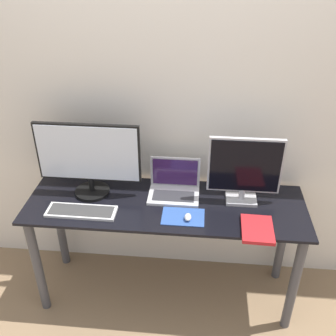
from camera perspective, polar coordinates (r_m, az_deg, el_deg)
The scene contains 10 objects.
ground_plane at distance 2.80m, azimuth -0.91°, elevation -21.48°, with size 12.00×12.00×0.00m, color #8C7051.
wall_back at distance 2.51m, azimuth 0.39°, elevation 8.25°, with size 7.00×0.05×2.50m.
desk at distance 2.55m, azimuth -0.35°, elevation -8.04°, with size 1.74×0.55×0.78m.
monitor_left at distance 2.46m, azimuth -11.46°, elevation 1.46°, with size 0.65×0.22×0.49m.
monitor_right at distance 2.39m, azimuth 11.05°, elevation -0.20°, with size 0.44×0.13×0.44m.
laptop at distance 2.51m, azimuth 0.92°, elevation -2.59°, with size 0.32×0.22×0.23m.
keyboard at distance 2.43m, azimuth -12.45°, elevation -6.17°, with size 0.42×0.14×0.02m.
mousepad at distance 2.34m, azimuth 2.20°, elevation -7.08°, with size 0.25×0.17×0.00m.
mouse at distance 2.31m, azimuth 2.90°, elevation -7.14°, with size 0.04×0.06×0.03m.
book at distance 2.30m, azimuth 12.83°, elevation -8.67°, with size 0.18×0.24×0.02m.
Camera 1 is at (0.20, -1.68, 2.23)m, focal length 42.00 mm.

